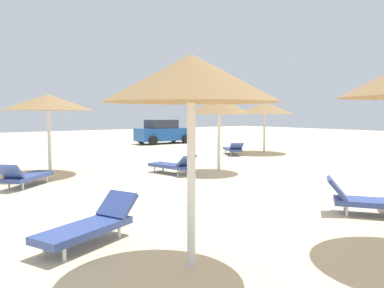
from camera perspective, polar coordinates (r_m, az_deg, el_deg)
The scene contains 11 objects.
ground_plane at distance 9.98m, azimuth 10.64°, elevation -8.00°, with size 80.00×80.00×0.00m, color beige.
parasol_0 at distance 13.99m, azimuth 4.14°, elevation 5.86°, with size 2.34×2.34×2.82m.
parasol_1 at distance 14.37m, azimuth -20.99°, elevation 5.91°, with size 3.13×3.13×2.86m.
parasol_2 at distance 21.22m, azimuth 10.98°, elevation 5.33°, with size 3.14×3.14×2.77m.
parasol_7 at distance 5.20m, azimuth -0.11°, elevation 9.81°, with size 2.43×2.43×2.98m.
lounger_0 at distance 13.56m, azimuth -2.92°, elevation -3.21°, with size 0.98×1.97×0.74m.
lounger_1 at distance 12.23m, azimuth -23.92°, elevation -4.45°, with size 1.82×1.72×0.77m.
lounger_2 at distance 19.90m, azimuth 6.23°, elevation -0.72°, with size 1.47×1.97×0.71m.
lounger_5 at distance 8.94m, azimuth 25.32°, elevation -7.74°, with size 1.60×1.89×0.79m.
lounger_7 at distance 6.63m, azimuth -15.16°, elevation -11.76°, with size 1.98×1.29×0.74m.
parked_car at distance 27.22m, azimuth -4.40°, elevation 1.80°, with size 4.09×2.16×1.72m.
Camera 1 is at (-7.27, -6.49, 2.17)m, focal length 35.15 mm.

